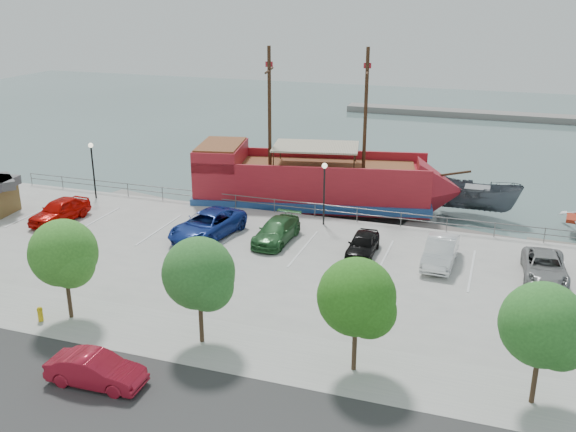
% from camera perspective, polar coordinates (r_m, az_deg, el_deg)
% --- Properties ---
extents(ground, '(160.00, 160.00, 0.00)m').
position_cam_1_polar(ground, '(38.05, 0.45, -5.38)').
color(ground, '#49625E').
extents(street, '(100.00, 8.00, 0.04)m').
position_cam_1_polar(street, '(24.99, -11.83, -17.90)').
color(street, '#333333').
rests_on(street, land_slab).
extents(sidewalk, '(100.00, 4.00, 0.05)m').
position_cam_1_polar(sidewalk, '(29.35, -5.85, -11.35)').
color(sidewalk, '#9C9B98').
rests_on(sidewalk, land_slab).
extents(seawall_railing, '(50.00, 0.06, 1.00)m').
position_cam_1_polar(seawall_railing, '(44.42, 3.64, 0.44)').
color(seawall_railing, slate).
rests_on(seawall_railing, land_slab).
extents(far_shore, '(40.00, 3.00, 0.80)m').
position_cam_1_polar(far_shore, '(89.14, 18.21, 8.47)').
color(far_shore, gray).
rests_on(far_shore, ground).
extents(pirate_ship, '(20.61, 9.25, 12.78)m').
position_cam_1_polar(pirate_ship, '(48.28, 3.92, 2.77)').
color(pirate_ship, maroon).
rests_on(pirate_ship, ground).
extents(patrol_boat, '(6.91, 3.74, 2.54)m').
position_cam_1_polar(patrol_boat, '(49.63, 16.39, 1.41)').
color(patrol_boat, '#4C535B').
rests_on(patrol_boat, ground).
extents(dock_west, '(6.99, 3.34, 0.38)m').
position_cam_1_polar(dock_west, '(52.02, -12.65, 1.32)').
color(dock_west, gray).
rests_on(dock_west, ground).
extents(dock_mid, '(8.02, 3.60, 0.44)m').
position_cam_1_polar(dock_mid, '(44.88, 14.93, -1.78)').
color(dock_mid, '#6B635D').
rests_on(dock_mid, ground).
extents(street_sedan, '(4.08, 1.54, 1.33)m').
position_cam_1_polar(street_sedan, '(27.42, -16.70, -12.98)').
color(street_sedan, maroon).
rests_on(street_sedan, street).
extents(fire_hydrant, '(0.27, 0.27, 0.78)m').
position_cam_1_polar(fire_hydrant, '(33.10, -21.17, -8.09)').
color(fire_hydrant, gold).
rests_on(fire_hydrant, sidewalk).
extents(lamp_post_left, '(0.36, 0.36, 4.28)m').
position_cam_1_polar(lamp_post_left, '(50.20, -17.00, 4.74)').
color(lamp_post_left, black).
rests_on(lamp_post_left, land_slab).
extents(lamp_post_mid, '(0.36, 0.36, 4.28)m').
position_cam_1_polar(lamp_post_mid, '(42.49, 3.24, 2.97)').
color(lamp_post_mid, black).
rests_on(lamp_post_mid, land_slab).
extents(tree_c, '(3.30, 3.20, 5.00)m').
position_cam_1_polar(tree_c, '(31.66, -19.19, -3.36)').
color(tree_c, '#473321').
rests_on(tree_c, sidewalk).
extents(tree_d, '(3.30, 3.20, 5.00)m').
position_cam_1_polar(tree_d, '(28.10, -7.73, -5.34)').
color(tree_d, '#473321').
rests_on(tree_d, sidewalk).
extents(tree_e, '(3.30, 3.20, 5.00)m').
position_cam_1_polar(tree_e, '(25.97, 6.38, -7.46)').
color(tree_e, '#473321').
rests_on(tree_e, sidewalk).
extents(tree_f, '(3.30, 3.20, 5.00)m').
position_cam_1_polar(tree_f, '(25.63, 22.01, -9.27)').
color(tree_f, '#473321').
rests_on(tree_f, sidewalk).
extents(parked_car_a, '(2.25, 4.84, 1.60)m').
position_cam_1_polar(parked_car_a, '(46.30, -19.63, 0.46)').
color(parked_car_a, '#BD0903').
rests_on(parked_car_a, land_slab).
extents(parked_car_c, '(3.72, 6.28, 1.64)m').
position_cam_1_polar(parked_car_c, '(41.25, -7.18, -0.78)').
color(parked_car_c, navy).
rests_on(parked_car_c, land_slab).
extents(parked_car_d, '(2.13, 4.86, 1.39)m').
position_cam_1_polar(parked_car_d, '(40.23, -1.03, -1.34)').
color(parked_car_d, '#26592B').
rests_on(parked_car_d, land_slab).
extents(parked_car_e, '(1.67, 3.99, 1.35)m').
position_cam_1_polar(parked_car_e, '(38.52, 6.66, -2.49)').
color(parked_car_e, black).
rests_on(parked_car_e, land_slab).
extents(parked_car_f, '(1.79, 4.73, 1.54)m').
position_cam_1_polar(parked_car_f, '(37.97, 13.40, -3.08)').
color(parked_car_f, white).
rests_on(parked_car_f, land_slab).
extents(parked_car_g, '(2.48, 4.97, 1.35)m').
position_cam_1_polar(parked_car_g, '(37.85, 21.86, -4.25)').
color(parked_car_g, gray).
rests_on(parked_car_g, land_slab).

